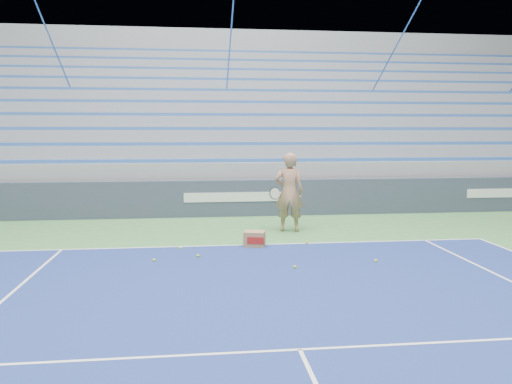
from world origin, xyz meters
TOP-DOWN VIEW (x-y plane):
  - sponsor_barrier at (0.00, 15.88)m, footprint 30.00×0.32m
  - bleachers at (0.00, 21.60)m, footprint 31.00×9.15m
  - tennis_player at (1.14, 13.38)m, footprint 1.02×0.93m
  - ball_box at (0.07, 11.76)m, footprint 0.53×0.45m
  - tennis_ball_0 at (1.28, 11.88)m, footprint 0.07×0.07m
  - tennis_ball_1 at (-1.56, 11.65)m, footprint 0.07×0.07m
  - tennis_ball_2 at (-1.18, 10.91)m, footprint 0.07×0.07m
  - tennis_ball_3 at (2.28, 10.13)m, footprint 0.07×0.07m
  - tennis_ball_4 at (-2.05, 10.67)m, footprint 0.07×0.07m
  - tennis_ball_5 at (0.61, 9.87)m, footprint 0.07×0.07m

SIDE VIEW (x-z plane):
  - tennis_ball_0 at x=1.28m, z-range 0.00..0.07m
  - tennis_ball_1 at x=-1.56m, z-range 0.00..0.07m
  - tennis_ball_2 at x=-1.18m, z-range 0.00..0.07m
  - tennis_ball_3 at x=2.28m, z-range 0.00..0.07m
  - tennis_ball_4 at x=-2.05m, z-range 0.00..0.07m
  - tennis_ball_5 at x=0.61m, z-range 0.00..0.07m
  - ball_box at x=0.07m, z-range 0.00..0.34m
  - sponsor_barrier at x=0.00m, z-range 0.00..1.10m
  - tennis_player at x=1.14m, z-range 0.00..2.02m
  - bleachers at x=0.00m, z-range -1.29..6.01m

